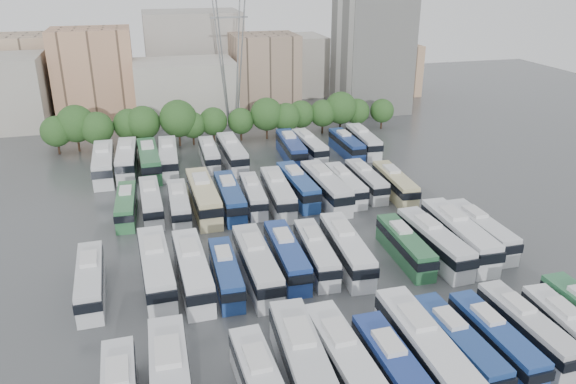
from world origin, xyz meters
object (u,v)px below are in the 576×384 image
object	(u,v)px
bus_r2_s7	(278,193)
bus_r3_s10	(309,146)
bus_r2_s2	(151,201)
bus_r3_s3	(168,157)
bus_r1_s10	(405,245)
bus_r2_s10	(345,184)
bus_r1_s11	(434,242)
electricity_pylon	(229,31)
bus_r2_s5	(230,197)
bus_r2_s3	(179,204)
bus_r0_s9	(457,344)
apartment_tower	(372,50)
bus_r2_s4	(203,196)
bus_r1_s2	(156,267)
bus_r1_s5	(257,264)
bus_r3_s0	(104,163)
bus_r2_s6	(253,195)
bus_r0_s10	(495,339)
bus_r2_s9	(325,187)
bus_r3_s2	(149,160)
bus_r1_s13	(480,230)
bus_r0_s12	(572,333)
bus_r3_s9	(291,148)
bus_r1_s7	(316,252)
bus_r0_s6	(345,363)
bus_r1_s8	(346,249)
bus_r1_s12	(458,234)
bus_r2_s12	(395,183)
bus_r0_s7	(396,372)
bus_r1_s4	(226,272)
bus_r3_s12	(346,145)
bus_r2_s8	(298,185)
bus_r3_s5	(209,154)
bus_r3_s13	(363,141)
bus_r1_s0	(90,280)
bus_r1_s3	(192,270)
bus_r0_s8	(424,349)
bus_r0_s5	(304,366)
bus_r0_s11	(526,328)

from	to	relation	value
bus_r2_s7	bus_r3_s10	xyz separation A→B (m)	(10.03, 18.78, -0.10)
bus_r2_s2	bus_r3_s3	world-z (taller)	bus_r3_s3
bus_r1_s10	bus_r3_s3	world-z (taller)	bus_r3_s3
bus_r2_s10	bus_r1_s11	bearing A→B (deg)	-81.10
electricity_pylon	bus_r2_s5	xyz separation A→B (m)	(-6.87, -38.43, -16.78)
bus_r2_s3	bus_r0_s9	bearing A→B (deg)	-59.83
apartment_tower	bus_r2_s4	size ratio (longest dim) A/B	1.90
bus_r1_s2	bus_r1_s5	size ratio (longest dim) A/B	1.02
bus_r2_s10	bus_r3_s0	bearing A→B (deg)	152.18
bus_r2_s4	bus_r2_s6	distance (m)	6.64
bus_r0_s10	bus_r2_s9	distance (m)	35.04
bus_r3_s2	bus_r2_s6	bearing A→B (deg)	-54.40
bus_r1_s13	bus_r3_s3	distance (m)	48.40
bus_r0_s12	bus_r3_s9	distance (m)	54.87
bus_r3_s9	bus_r3_s2	bearing A→B (deg)	-176.41
bus_r1_s5	bus_r1_s7	xyz separation A→B (m)	(6.72, 1.26, -0.23)
electricity_pylon	bus_r0_s6	distance (m)	75.49
bus_r1_s8	bus_r1_s12	world-z (taller)	bus_r1_s12
bus_r1_s13	bus_r3_s10	size ratio (longest dim) A/B	0.98
bus_r1_s2	bus_r2_s6	size ratio (longest dim) A/B	1.21
bus_r2_s5	bus_r3_s10	xyz separation A→B (m)	(16.47, 18.37, -0.04)
bus_r2_s2	bus_r2_s5	size ratio (longest dim) A/B	0.95
bus_r0_s12	bus_r2_s12	size ratio (longest dim) A/B	0.96
bus_r0_s7	bus_r1_s4	distance (m)	20.82
bus_r0_s12	bus_r1_s10	size ratio (longest dim) A/B	1.01
bus_r1_s10	bus_r2_s6	bearing A→B (deg)	126.69
bus_r3_s2	bus_r3_s3	xyz separation A→B (m)	(2.99, 0.69, -0.06)
bus_r1_s4	bus_r3_s12	xyz separation A→B (m)	(26.36, 36.54, 0.11)
bus_r2_s8	bus_r3_s5	distance (m)	19.99
bus_r3_s2	bus_r3_s13	xyz separation A→B (m)	(36.13, 1.33, -0.18)
bus_r1_s0	bus_r1_s3	distance (m)	9.89
bus_r1_s12	bus_r2_s10	xyz separation A→B (m)	(-6.74, 18.56, -0.34)
bus_r1_s11	bus_r3_s5	world-z (taller)	bus_r1_s11
bus_r0_s7	bus_r3_s13	bearing A→B (deg)	69.37
bus_r1_s5	bus_r2_s3	size ratio (longest dim) A/B	1.15
bus_r0_s8	bus_r1_s2	size ratio (longest dim) A/B	1.02
bus_r2_s12	bus_r0_s8	bearing A→B (deg)	-108.51
bus_r1_s8	bus_r3_s9	world-z (taller)	bus_r3_s9
bus_r0_s6	bus_r2_s7	xyz separation A→B (m)	(3.17, 34.69, -0.01)
bus_r1_s5	bus_r1_s7	size ratio (longest dim) A/B	1.12
bus_r1_s8	bus_r2_s5	xyz separation A→B (m)	(-9.81, 17.67, -0.05)
bus_r1_s0	bus_r1_s12	xyz separation A→B (m)	(39.68, -0.85, 0.32)
bus_r0_s5	bus_r1_s7	bearing A→B (deg)	72.12
bus_r1_s5	bus_r2_s2	size ratio (longest dim) A/B	1.11
bus_r1_s4	bus_r3_s2	world-z (taller)	bus_r3_s2
bus_r1_s12	bus_r3_s5	size ratio (longest dim) A/B	1.20
bus_r1_s8	bus_r2_s5	size ratio (longest dim) A/B	1.04
bus_r1_s11	bus_r2_s7	xyz separation A→B (m)	(-13.27, 18.20, 0.00)
bus_r2_s3	bus_r2_s10	xyz separation A→B (m)	(23.04, 0.93, 0.03)
bus_r0_s11	bus_r3_s0	bearing A→B (deg)	122.65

